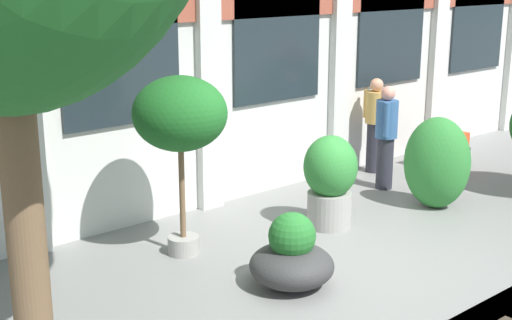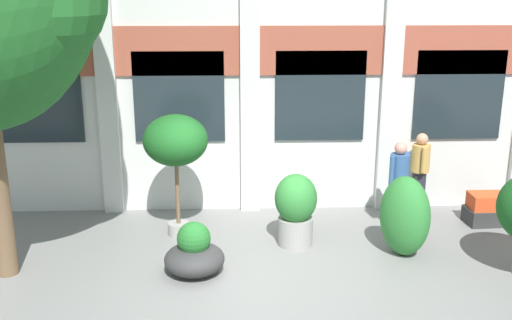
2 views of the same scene
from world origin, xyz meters
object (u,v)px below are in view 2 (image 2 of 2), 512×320
potted_plant_fluted_column (296,208)px  topiary_hedge (405,216)px  potted_plant_square_trough (491,209)px  potted_plant_terracotta_small (176,143)px  resident_by_doorway (398,183)px  potted_plant_wide_bowl (194,254)px  resident_watching_tracks (420,171)px

potted_plant_fluted_column → topiary_hedge: (1.73, -0.44, 0.00)m
potted_plant_fluted_column → potted_plant_square_trough: (3.72, 0.80, -0.39)m
topiary_hedge → potted_plant_terracotta_small: bearing=165.9°
potted_plant_terracotta_small → resident_by_doorway: 4.01m
potted_plant_fluted_column → topiary_hedge: bearing=-14.4°
potted_plant_wide_bowl → resident_by_doorway: size_ratio=0.57×
potted_plant_fluted_column → resident_watching_tracks: size_ratio=0.78×
resident_by_doorway → topiary_hedge: (-0.17, -1.07, -0.20)m
potted_plant_wide_bowl → resident_by_doorway: resident_by_doorway is taller
potted_plant_square_trough → potted_plant_wide_bowl: potted_plant_wide_bowl is taller
resident_watching_tracks → topiary_hedge: resident_watching_tracks is taller
potted_plant_fluted_column → resident_watching_tracks: bearing=28.5°
potted_plant_wide_bowl → resident_watching_tracks: 4.81m
potted_plant_terracotta_small → resident_watching_tracks: (4.53, 0.87, -0.82)m
potted_plant_square_trough → topiary_hedge: topiary_hedge is taller
resident_by_doorway → resident_watching_tracks: size_ratio=1.01×
potted_plant_fluted_column → topiary_hedge: size_ratio=0.94×
potted_plant_terracotta_small → potted_plant_wide_bowl: (0.37, -1.51, -1.36)m
potted_plant_terracotta_small → resident_watching_tracks: potted_plant_terracotta_small is taller
potted_plant_fluted_column → potted_plant_wide_bowl: size_ratio=1.34×
potted_plant_square_trough → resident_by_doorway: resident_by_doorway is taller
potted_plant_fluted_column → potted_plant_terracotta_small: size_ratio=0.57×
potted_plant_square_trough → resident_watching_tracks: resident_watching_tracks is taller
potted_plant_square_trough → topiary_hedge: 2.38m
potted_plant_terracotta_small → topiary_hedge: potted_plant_terracotta_small is taller
potted_plant_wide_bowl → topiary_hedge: topiary_hedge is taller
potted_plant_square_trough → resident_by_doorway: 1.92m
potted_plant_fluted_column → resident_by_doorway: resident_by_doorway is taller
topiary_hedge → potted_plant_wide_bowl: bearing=-170.5°
resident_by_doorway → potted_plant_terracotta_small: bearing=-126.4°
resident_by_doorway → potted_plant_square_trough: bearing=56.9°
potted_plant_wide_bowl → resident_by_doorway: (3.55, 1.64, 0.55)m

